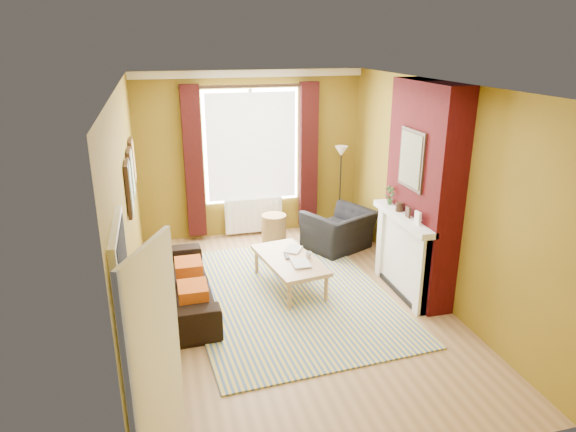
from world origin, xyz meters
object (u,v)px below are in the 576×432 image
Objects in this scene: armchair at (339,230)px; wicker_stool at (274,230)px; sofa at (178,284)px; floor_lamp at (341,165)px; coffee_table at (289,261)px.

wicker_stool is (-0.98, 0.46, -0.07)m from armchair.
wicker_stool is (1.66, 1.71, -0.05)m from sofa.
armchair is 1.20m from floor_lamp.
sofa is 1.49× the size of coffee_table.
armchair is at bearing -25.35° from wicker_stool.
wicker_stool reaches higher than coffee_table.
wicker_stool is at bearing -45.65° from sofa.
sofa is 4.07× the size of wicker_stool.
sofa is 1.35× the size of floor_lamp.
sofa is at bearing -134.06° from wicker_stool.
armchair is at bearing -66.20° from sofa.
armchair is at bearing 35.52° from coffee_table.
coffee_table is at bearing 18.50° from armchair.
floor_lamp is (0.28, 0.76, 0.89)m from armchair.
coffee_table is (-1.13, -1.12, 0.07)m from armchair.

